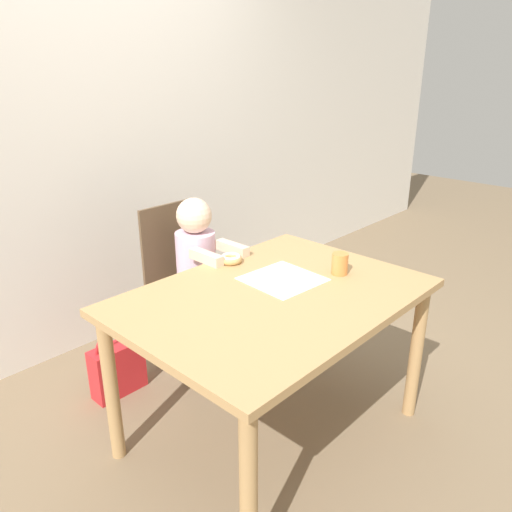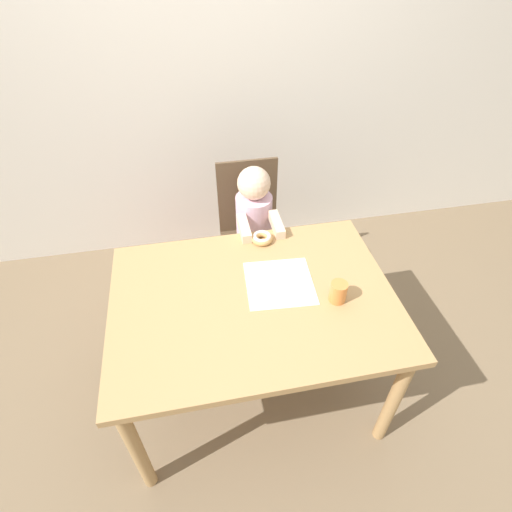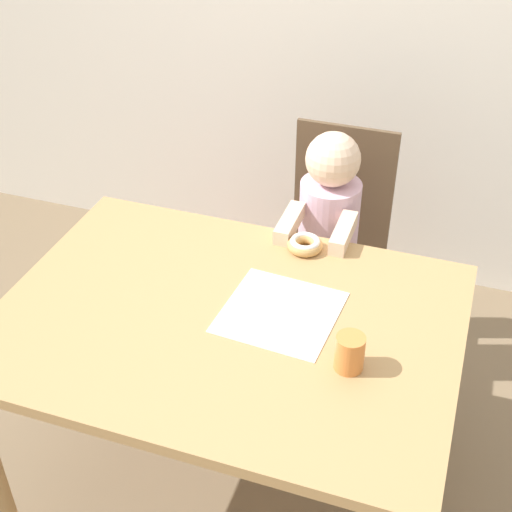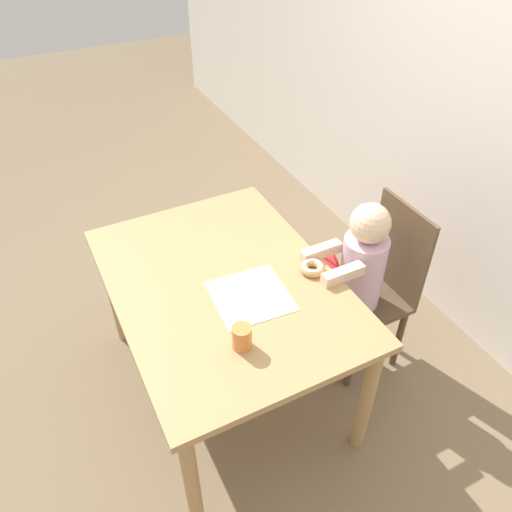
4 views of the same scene
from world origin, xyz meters
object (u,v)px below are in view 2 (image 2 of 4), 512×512
(chair, at_px, (251,234))
(child_figure, at_px, (254,238))
(donut, at_px, (262,238))
(handbag, at_px, (186,275))
(cup, at_px, (338,292))

(chair, xyz_separation_m, child_figure, (-0.00, -0.12, 0.06))
(child_figure, height_order, donut, child_figure)
(child_figure, distance_m, donut, 0.35)
(handbag, bearing_deg, child_figure, -18.45)
(chair, distance_m, child_figure, 0.13)
(donut, xyz_separation_m, cup, (0.24, -0.46, 0.03))
(donut, bearing_deg, cup, -62.16)
(chair, relative_size, handbag, 2.39)
(chair, bearing_deg, cup, -74.65)
(handbag, height_order, cup, cup)
(child_figure, distance_m, cup, 0.81)
(chair, xyz_separation_m, donut, (-0.01, -0.39, 0.28))
(handbag, distance_m, cup, 1.28)
(child_figure, relative_size, donut, 9.07)
(cup, bearing_deg, chair, 105.35)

